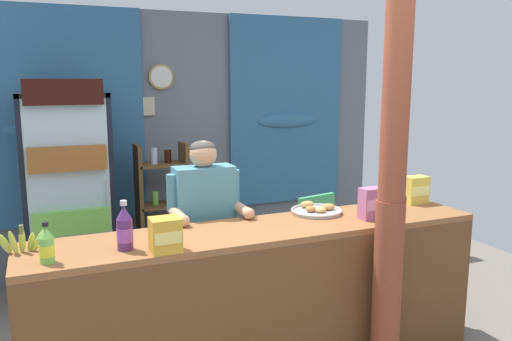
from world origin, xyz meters
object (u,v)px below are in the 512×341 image
bottle_shelf_rack (163,209)px  soda_bottle_lime_soda (47,246)px  soda_bottle_grape_soda (125,229)px  banana_bunch (21,241)px  shopkeeper (205,218)px  snack_box_instant_noodle (416,190)px  snack_box_choco_powder (165,235)px  pastry_tray (316,210)px  timber_post (391,208)px  plastic_lawn_chair (307,231)px  snack_box_wafer (372,203)px  drink_fridge (68,183)px  stall_counter (271,290)px

bottle_shelf_rack → soda_bottle_lime_soda: bearing=-117.8°
soda_bottle_grape_soda → banana_bunch: (-0.53, 0.18, -0.06)m
shopkeeper → snack_box_instant_noodle: size_ratio=7.25×
snack_box_choco_powder → pastry_tray: (1.18, 0.40, -0.08)m
timber_post → snack_box_instant_noodle: 0.87m
shopkeeper → plastic_lawn_chair: bearing=31.2°
timber_post → bottle_shelf_rack: bearing=111.8°
plastic_lawn_chair → snack_box_wafer: bearing=-100.3°
snack_box_instant_noodle → soda_bottle_lime_soda: bearing=-173.7°
timber_post → banana_bunch: bearing=166.7°
drink_fridge → pastry_tray: (1.57, -1.47, -0.05)m
stall_counter → snack_box_instant_noodle: 1.44m
stall_counter → drink_fridge: drink_fridge is taller
stall_counter → snack_box_choco_powder: snack_box_choco_powder is taller
shopkeeper → bottle_shelf_rack: bearing=89.7°
stall_counter → pastry_tray: pastry_tray is taller
timber_post → snack_box_instant_noodle: (0.67, 0.56, -0.05)m
snack_box_wafer → snack_box_choco_powder: 1.45m
plastic_lawn_chair → soda_bottle_lime_soda: 2.74m
bottle_shelf_rack → banana_bunch: (-1.18, -1.77, 0.36)m
snack_box_instant_noodle → snack_box_wafer: size_ratio=0.97×
stall_counter → timber_post: (0.67, -0.30, 0.53)m
stall_counter → soda_bottle_grape_soda: soda_bottle_grape_soda is taller
plastic_lawn_chair → shopkeeper: (-1.24, -0.75, 0.45)m
drink_fridge → soda_bottle_lime_soda: drink_fridge is taller
stall_counter → snack_box_wafer: (0.76, 0.02, 0.49)m
shopkeeper → pastry_tray: 0.79m
soda_bottle_lime_soda → banana_bunch: soda_bottle_lime_soda is taller
stall_counter → plastic_lawn_chair: stall_counter is taller
bottle_shelf_rack → timber_post: bearing=-68.2°
snack_box_choco_powder → shopkeeper: bearing=57.6°
shopkeeper → soda_bottle_grape_soda: 0.88m
stall_counter → pastry_tray: size_ratio=8.19×
soda_bottle_lime_soda → shopkeeper: bearing=31.0°
snack_box_instant_noodle → pastry_tray: 0.85m
bottle_shelf_rack → banana_bunch: size_ratio=4.76×
drink_fridge → snack_box_choco_powder: drink_fridge is taller
timber_post → drink_fridge: 2.71m
plastic_lawn_chair → shopkeeper: shopkeeper is taller
timber_post → snack_box_instant_noodle: timber_post is taller
drink_fridge → snack_box_wafer: size_ratio=8.99×
soda_bottle_lime_soda → snack_box_choco_powder: soda_bottle_lime_soda is taller
snack_box_instant_noodle → snack_box_wafer: 0.62m
stall_counter → banana_bunch: size_ratio=10.72×
stall_counter → snack_box_wafer: size_ratio=13.90×
soda_bottle_grape_soda → snack_box_choco_powder: size_ratio=1.47×
snack_box_wafer → pastry_tray: size_ratio=0.59×
stall_counter → soda_bottle_grape_soda: bearing=178.5°
snack_box_wafer → stall_counter: bearing=-178.6°
plastic_lawn_chair → snack_box_wafer: (-0.24, -1.34, 0.59)m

